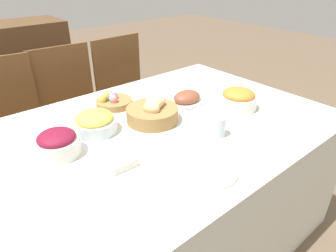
# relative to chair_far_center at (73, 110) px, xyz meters

# --- Properties ---
(ground_plane) EXTENTS (12.00, 12.00, 0.00)m
(ground_plane) POSITION_rel_chair_far_center_xyz_m (0.02, -0.91, -0.49)
(ground_plane) COLOR brown
(dining_table) EXTENTS (1.73, 1.14, 0.73)m
(dining_table) POSITION_rel_chair_far_center_xyz_m (0.02, -0.91, -0.13)
(dining_table) COLOR silver
(dining_table) RESTS_ON ground
(chair_far_center) EXTENTS (0.44, 0.44, 0.91)m
(chair_far_center) POSITION_rel_chair_far_center_xyz_m (0.00, 0.00, 0.00)
(chair_far_center) COLOR brown
(chair_far_center) RESTS_ON ground
(chair_far_left) EXTENTS (0.47, 0.47, 0.91)m
(chair_far_left) POSITION_rel_chair_far_center_xyz_m (-0.41, -0.00, 0.00)
(chair_far_left) COLOR brown
(chair_far_left) RESTS_ON ground
(chair_far_right) EXTENTS (0.44, 0.44, 0.91)m
(chair_far_right) POSITION_rel_chair_far_center_xyz_m (0.46, 0.00, 0.00)
(chair_far_right) COLOR brown
(chair_far_right) RESTS_ON ground
(bread_basket) EXTENTS (0.25, 0.25, 0.12)m
(bread_basket) POSITION_rel_chair_far_center_xyz_m (0.06, -0.85, 0.28)
(bread_basket) COLOR #9E7542
(bread_basket) RESTS_ON dining_table
(egg_basket) EXTENTS (0.19, 0.19, 0.08)m
(egg_basket) POSITION_rel_chair_far_center_xyz_m (0.01, -0.57, 0.26)
(egg_basket) COLOR #9E7542
(egg_basket) RESTS_ON dining_table
(ham_platter) EXTENTS (0.25, 0.17, 0.07)m
(ham_platter) POSITION_rel_chair_far_center_xyz_m (0.34, -0.79, 0.26)
(ham_platter) COLOR silver
(ham_platter) RESTS_ON dining_table
(pineapple_bowl) EXTENTS (0.20, 0.20, 0.10)m
(pineapple_bowl) POSITION_rel_chair_far_center_xyz_m (-0.20, -0.76, 0.28)
(pineapple_bowl) COLOR silver
(pineapple_bowl) RESTS_ON dining_table
(carrot_bowl) EXTENTS (0.20, 0.20, 0.11)m
(carrot_bowl) POSITION_rel_chair_far_center_xyz_m (0.49, -1.02, 0.28)
(carrot_bowl) COLOR silver
(carrot_bowl) RESTS_ON dining_table
(beet_salad_bowl) EXTENTS (0.18, 0.18, 0.10)m
(beet_salad_bowl) POSITION_rel_chair_far_center_xyz_m (-0.40, -0.83, 0.28)
(beet_salad_bowl) COLOR silver
(beet_salad_bowl) RESTS_ON dining_table
(dinner_plate) EXTENTS (0.25, 0.25, 0.01)m
(dinner_plate) POSITION_rel_chair_far_center_xyz_m (-0.03, -1.28, 0.24)
(dinner_plate) COLOR silver
(dinner_plate) RESTS_ON dining_table
(fork) EXTENTS (0.02, 0.17, 0.00)m
(fork) POSITION_rel_chair_far_center_xyz_m (-0.18, -1.28, 0.24)
(fork) COLOR #B7B7BC
(fork) RESTS_ON dining_table
(knife) EXTENTS (0.02, 0.17, 0.00)m
(knife) POSITION_rel_chair_far_center_xyz_m (0.12, -1.28, 0.24)
(knife) COLOR #B7B7BC
(knife) RESTS_ON dining_table
(spoon) EXTENTS (0.02, 0.17, 0.00)m
(spoon) POSITION_rel_chair_far_center_xyz_m (0.15, -1.28, 0.24)
(spoon) COLOR #B7B7BC
(spoon) RESTS_ON dining_table
(drinking_cup) EXTENTS (0.07, 0.07, 0.09)m
(drinking_cup) POSITION_rel_chair_far_center_xyz_m (0.20, -1.14, 0.28)
(drinking_cup) COLOR silver
(drinking_cup) RESTS_ON dining_table
(butter_dish) EXTENTS (0.10, 0.06, 0.03)m
(butter_dish) POSITION_rel_chair_far_center_xyz_m (-0.25, -1.07, 0.25)
(butter_dish) COLOR silver
(butter_dish) RESTS_ON dining_table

